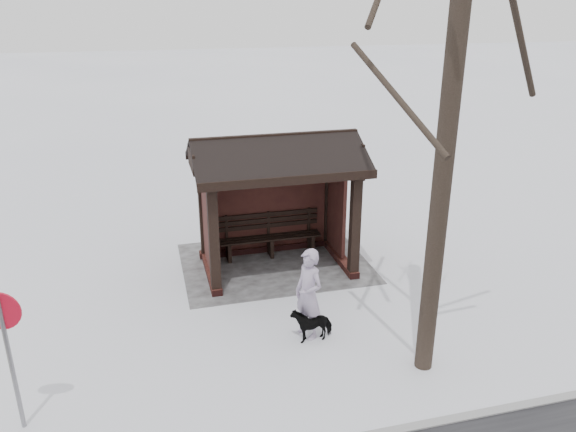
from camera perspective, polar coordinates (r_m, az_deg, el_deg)
The scene contains 6 objects.
ground at distance 12.85m, azimuth -1.15°, elevation -5.20°, with size 120.00×120.00×0.00m, color white.
trampled_patch at distance 13.03m, azimuth -1.36°, elevation -4.79°, with size 4.20×3.20×0.02m, color gray.
bus_shelter at distance 12.20m, azimuth -1.40°, elevation 4.27°, with size 3.60×2.40×3.09m.
pedestrian at distance 10.02m, azimuth 2.12°, elevation -7.91°, with size 0.61×0.40×1.69m, color #A899B3.
dog at distance 10.21m, azimuth 2.43°, elevation -10.84°, with size 0.33×0.72×0.61m, color black.
road_sign at distance 8.52m, azimuth -26.84°, elevation -10.42°, with size 0.54×0.16×2.16m.
Camera 1 is at (2.66, 11.20, 5.72)m, focal length 35.00 mm.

